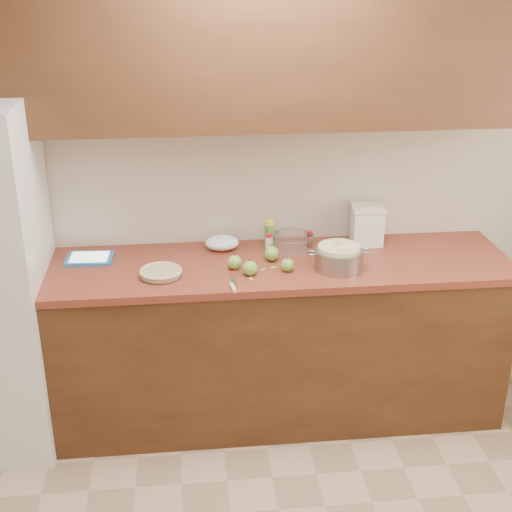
{
  "coord_description": "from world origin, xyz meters",
  "views": [
    {
      "loc": [
        -0.38,
        -1.91,
        2.41
      ],
      "look_at": [
        -0.02,
        1.43,
        0.98
      ],
      "focal_mm": 50.0,
      "sensor_mm": 36.0,
      "label": 1
    }
  ],
  "objects": [
    {
      "name": "room_shell",
      "position": [
        0.0,
        0.0,
        1.3
      ],
      "size": [
        3.6,
        3.6,
        3.6
      ],
      "color": "tan",
      "rests_on": "ground"
    },
    {
      "name": "counter_run",
      "position": [
        0.0,
        1.48,
        0.46
      ],
      "size": [
        2.64,
        0.68,
        0.92
      ],
      "color": "#532E17",
      "rests_on": "ground"
    },
    {
      "name": "upper_cabinets",
      "position": [
        0.0,
        1.63,
        1.95
      ],
      "size": [
        2.6,
        0.34,
        0.7
      ],
      "primitive_type": "cube",
      "color": "#502A18",
      "rests_on": "room_shell"
    },
    {
      "name": "pie",
      "position": [
        -0.51,
        1.36,
        0.94
      ],
      "size": [
        0.22,
        0.22,
        0.04
      ],
      "rotation": [
        0.0,
        0.0,
        0.03
      ],
      "color": "silver",
      "rests_on": "counter_run"
    },
    {
      "name": "colander",
      "position": [
        0.39,
        1.36,
        0.98
      ],
      "size": [
        0.34,
        0.25,
        0.12
      ],
      "rotation": [
        0.0,
        0.0,
        0.19
      ],
      "color": "gray",
      "rests_on": "counter_run"
    },
    {
      "name": "flour_canister",
      "position": [
        0.62,
        1.69,
        1.03
      ],
      "size": [
        0.19,
        0.19,
        0.22
      ],
      "rotation": [
        0.0,
        0.0,
        -0.08
      ],
      "color": "white",
      "rests_on": "counter_run"
    },
    {
      "name": "tablet",
      "position": [
        -0.89,
        1.61,
        0.93
      ],
      "size": [
        0.25,
        0.19,
        0.02
      ],
      "rotation": [
        0.0,
        0.0,
        -0.05
      ],
      "color": "#256BB5",
      "rests_on": "counter_run"
    },
    {
      "name": "paring_knife",
      "position": [
        -0.16,
        1.18,
        0.93
      ],
      "size": [
        0.04,
        0.19,
        0.02
      ],
      "rotation": [
        0.0,
        0.0,
        0.13
      ],
      "color": "gray",
      "rests_on": "counter_run"
    },
    {
      "name": "lemon_bottle",
      "position": [
        0.08,
        1.69,
        0.99
      ],
      "size": [
        0.06,
        0.06,
        0.15
      ],
      "rotation": [
        0.0,
        0.0,
        -0.15
      ],
      "color": "#4C8C38",
      "rests_on": "counter_run"
    },
    {
      "name": "cinnamon_shaker",
      "position": [
        0.07,
        1.62,
        0.97
      ],
      "size": [
        0.04,
        0.04,
        0.1
      ],
      "rotation": [
        0.0,
        0.0,
        0.16
      ],
      "color": "beige",
      "rests_on": "counter_run"
    },
    {
      "name": "vanilla_bottle",
      "position": [
        0.3,
        1.65,
        0.97
      ],
      "size": [
        0.03,
        0.03,
        0.1
      ],
      "rotation": [
        0.0,
        0.0,
        -0.23
      ],
      "color": "black",
      "rests_on": "counter_run"
    },
    {
      "name": "mixing_bowl",
      "position": [
        0.2,
        1.64,
        0.97
      ],
      "size": [
        0.23,
        0.23,
        0.09
      ],
      "rotation": [
        0.0,
        0.0,
        0.25
      ],
      "color": "silver",
      "rests_on": "counter_run"
    },
    {
      "name": "paper_towel",
      "position": [
        -0.18,
        1.68,
        0.96
      ],
      "size": [
        0.19,
        0.16,
        0.08
      ],
      "primitive_type": "ellipsoid",
      "rotation": [
        0.0,
        0.0,
        -0.06
      ],
      "color": "white",
      "rests_on": "counter_run"
    },
    {
      "name": "apple_left",
      "position": [
        -0.14,
        1.41,
        0.96
      ],
      "size": [
        0.07,
        0.07,
        0.09
      ],
      "color": "#71A638",
      "rests_on": "counter_run"
    },
    {
      "name": "apple_center",
      "position": [
        0.06,
        1.5,
        0.96
      ],
      "size": [
        0.08,
        0.08,
        0.09
      ],
      "color": "#71A638",
      "rests_on": "counter_run"
    },
    {
      "name": "apple_front",
      "position": [
        -0.07,
        1.33,
        0.96
      ],
      "size": [
        0.08,
        0.08,
        0.09
      ],
      "color": "#71A638",
      "rests_on": "counter_run"
    },
    {
      "name": "apple_extra",
      "position": [
        0.13,
        1.35,
        0.95
      ],
      "size": [
        0.07,
        0.07,
        0.08
      ],
      "color": "#71A638",
      "rests_on": "counter_run"
    },
    {
      "name": "peel_a",
      "position": [
        0.01,
        1.38,
        0.92
      ],
      "size": [
        0.03,
        0.03,
        0.0
      ],
      "primitive_type": "cube",
      "rotation": [
        0.0,
        0.0,
        0.78
      ],
      "color": "#96B95A",
      "rests_on": "counter_run"
    },
    {
      "name": "peel_b",
      "position": [
        -0.06,
        1.28,
        0.92
      ],
      "size": [
        0.02,
        0.04,
        0.0
      ],
      "primitive_type": "cube",
      "rotation": [
        0.0,
        0.0,
        1.72
      ],
      "color": "#96B95A",
      "rests_on": "counter_run"
    },
    {
      "name": "peel_c",
      "position": [
        0.06,
        1.4,
        0.92
      ],
      "size": [
        0.04,
        0.03,
        0.0
      ],
      "primitive_type": "cube",
      "rotation": [
        0.0,
        0.0,
        0.53
      ],
      "color": "#96B95A",
      "rests_on": "counter_run"
    }
  ]
}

